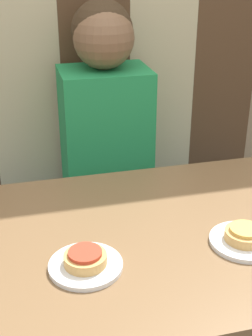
{
  "coord_description": "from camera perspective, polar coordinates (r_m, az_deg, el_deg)",
  "views": [
    {
      "loc": [
        -0.32,
        -0.98,
        1.39
      ],
      "look_at": [
        0.0,
        0.32,
        0.74
      ],
      "focal_mm": 50.0,
      "sensor_mm": 36.0,
      "label": 1
    }
  ],
  "objects": [
    {
      "name": "pizza_left",
      "position": [
        1.11,
        -4.99,
        -10.87
      ],
      "size": [
        0.1,
        0.1,
        0.03
      ],
      "color": "tan",
      "rests_on": "plate_left"
    },
    {
      "name": "pizza_right",
      "position": [
        1.22,
        14.29,
        -7.82
      ],
      "size": [
        0.1,
        0.1,
        0.03
      ],
      "color": "tan",
      "rests_on": "plate_right"
    },
    {
      "name": "dining_table",
      "position": [
        1.3,
        3.48,
        -11.2
      ],
      "size": [
        0.95,
        0.74,
        0.7
      ],
      "color": "brown",
      "rests_on": "ground_plane"
    },
    {
      "name": "booth_seat",
      "position": [
        2.02,
        -2.22,
        -9.07
      ],
      "size": [
        1.37,
        0.49,
        0.47
      ],
      "color": "navy",
      "rests_on": "ground_plane"
    },
    {
      "name": "booth_backrest",
      "position": [
        1.93,
        -3.83,
        9.75
      ],
      "size": [
        1.37,
        0.08,
        0.77
      ],
      "color": "#4C331E",
      "rests_on": "booth_seat"
    },
    {
      "name": "plate_left",
      "position": [
        1.12,
        -4.94,
        -11.76
      ],
      "size": [
        0.17,
        0.17,
        0.01
      ],
      "color": "white",
      "rests_on": "dining_table"
    },
    {
      "name": "plate_right",
      "position": [
        1.23,
        14.18,
        -8.66
      ],
      "size": [
        0.17,
        0.17,
        0.01
      ],
      "color": "white",
      "rests_on": "dining_table"
    },
    {
      "name": "person",
      "position": [
        1.74,
        -2.61,
        7.93
      ],
      "size": [
        0.32,
        0.26,
        0.75
      ],
      "color": "#1E8447",
      "rests_on": "booth_seat"
    }
  ]
}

